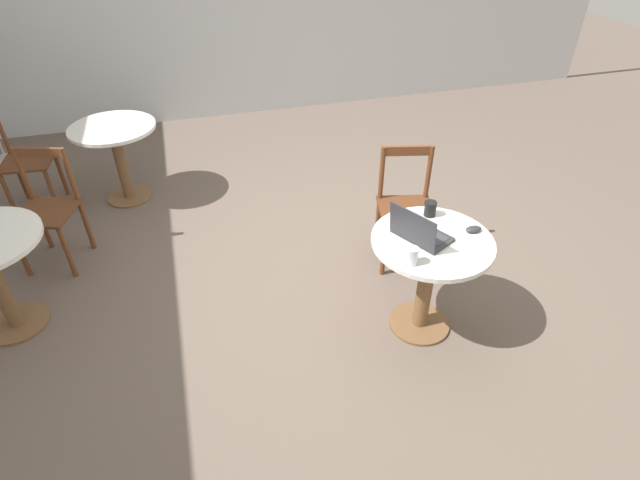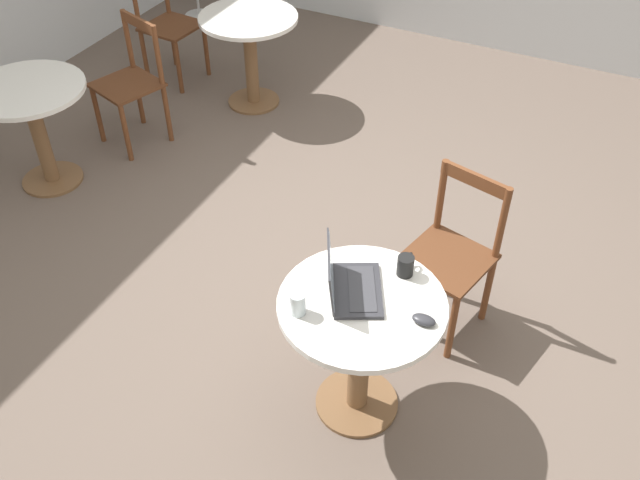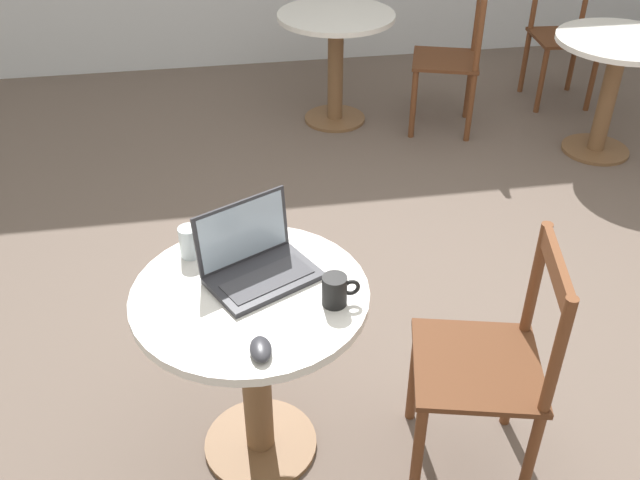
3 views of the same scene
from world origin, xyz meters
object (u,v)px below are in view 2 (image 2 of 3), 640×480
object	(u,v)px
chair_mid_back	(168,26)
mug	(406,265)
cafe_table_near	(361,332)
cafe_table_mid	(250,40)
cafe_table_far	(33,114)
chair_far_right	(132,83)
drinking_glass	(298,304)
laptop	(349,284)
mouse	(424,320)
chair_near_right	(451,256)

from	to	relation	value
chair_mid_back	mug	xyz separation A→B (m)	(-2.05, -2.76, 0.31)
cafe_table_near	cafe_table_mid	bearing A→B (deg)	40.06
cafe_table_far	chair_far_right	bearing A→B (deg)	-17.96
cafe_table_far	drinking_glass	bearing A→B (deg)	-111.21
chair_mid_back	mug	bearing A→B (deg)	-126.66
chair_mid_back	laptop	bearing A→B (deg)	-131.22
cafe_table_near	mug	distance (m)	0.35
cafe_table_mid	chair_mid_back	distance (m)	0.79
drinking_glass	mouse	bearing A→B (deg)	-69.97
chair_mid_back	cafe_table_far	bearing A→B (deg)	-176.48
laptop	mug	distance (m)	0.27
cafe_table_far	drinking_glass	xyz separation A→B (m)	(-0.91, -2.35, 0.24)
cafe_table_near	mouse	world-z (taller)	mouse
cafe_table_far	chair_near_right	xyz separation A→B (m)	(-0.02, -2.74, -0.07)
chair_mid_back	drinking_glass	xyz separation A→B (m)	(-2.46, -2.45, 0.31)
chair_mid_back	mug	distance (m)	3.45
chair_near_right	mouse	distance (m)	0.77
cafe_table_near	laptop	distance (m)	0.25
cafe_table_mid	chair_far_right	size ratio (longest dim) A/B	0.82
cafe_table_near	laptop	world-z (taller)	laptop
chair_mid_back	chair_far_right	size ratio (longest dim) A/B	1.00
cafe_table_far	laptop	bearing A→B (deg)	-105.98
cafe_table_near	cafe_table_far	bearing A→B (deg)	73.84
cafe_table_mid	drinking_glass	distance (m)	2.93
cafe_table_mid	mouse	size ratio (longest dim) A/B	7.19
chair_far_right	laptop	size ratio (longest dim) A/B	2.24
cafe_table_near	cafe_table_far	distance (m)	2.67
cafe_table_mid	chair_far_right	bearing A→B (deg)	149.57
cafe_table_mid	chair_far_right	distance (m)	0.93
mug	chair_mid_back	bearing A→B (deg)	53.34
cafe_table_far	drinking_glass	distance (m)	2.53
cafe_table_near	drinking_glass	size ratio (longest dim) A/B	6.88
cafe_table_near	mouse	distance (m)	0.34
cafe_table_mid	drinking_glass	bearing A→B (deg)	-145.31
cafe_table_far	mouse	size ratio (longest dim) A/B	7.19
cafe_table_near	chair_far_right	size ratio (longest dim) A/B	0.82
chair_mid_back	chair_far_right	world-z (taller)	same
mouse	cafe_table_near	bearing A→B (deg)	91.51
chair_mid_back	mug	size ratio (longest dim) A/B	7.77
chair_near_right	laptop	world-z (taller)	laptop
cafe_table_far	mouse	bearing A→B (deg)	-104.57
cafe_table_far	cafe_table_mid	bearing A→B (deg)	-24.98
mouse	chair_mid_back	bearing A→B (deg)	52.01
cafe_table_mid	mouse	distance (m)	3.09
cafe_table_mid	cafe_table_near	bearing A→B (deg)	-139.94
mouse	mug	bearing A→B (deg)	36.18
cafe_table_far	chair_far_right	world-z (taller)	chair_far_right
chair_far_right	mug	world-z (taller)	chair_far_right
chair_mid_back	laptop	size ratio (longest dim) A/B	2.24
chair_near_right	chair_far_right	xyz separation A→B (m)	(0.71, 2.52, 0.00)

